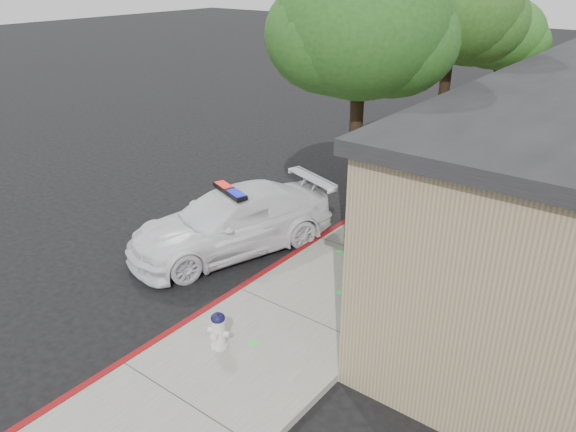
% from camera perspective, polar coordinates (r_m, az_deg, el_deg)
% --- Properties ---
extents(ground, '(120.00, 120.00, 0.00)m').
position_cam_1_polar(ground, '(11.98, -5.28, -7.91)').
color(ground, black).
rests_on(ground, ground).
extents(sidewalk, '(3.20, 60.00, 0.15)m').
position_cam_1_polar(sidewalk, '(13.25, 8.73, -4.31)').
color(sidewalk, gray).
rests_on(sidewalk, ground).
extents(red_curb, '(0.14, 60.00, 0.16)m').
position_cam_1_polar(red_curb, '(13.94, 3.22, -2.47)').
color(red_curb, maroon).
rests_on(red_curb, ground).
extents(police_car, '(3.66, 5.52, 1.61)m').
position_cam_1_polar(police_car, '(13.41, -5.85, -0.56)').
color(police_car, white).
rests_on(police_car, ground).
extents(fire_hydrant, '(0.42, 0.36, 0.73)m').
position_cam_1_polar(fire_hydrant, '(10.05, -7.17, -11.57)').
color(fire_hydrant, silver).
rests_on(fire_hydrant, sidewalk).
extents(street_tree_near, '(3.77, 3.66, 6.71)m').
position_cam_1_polar(street_tree_near, '(12.08, 7.56, 18.40)').
color(street_tree_near, black).
rests_on(street_tree_near, sidewalk).
extents(street_tree_mid, '(3.67, 3.58, 6.77)m').
position_cam_1_polar(street_tree_mid, '(16.13, 16.76, 19.51)').
color(street_tree_mid, black).
rests_on(street_tree_mid, sidewalk).
extents(street_tree_far, '(2.94, 2.81, 5.31)m').
position_cam_1_polar(street_tree_far, '(20.81, 21.28, 16.74)').
color(street_tree_far, black).
rests_on(street_tree_far, sidewalk).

